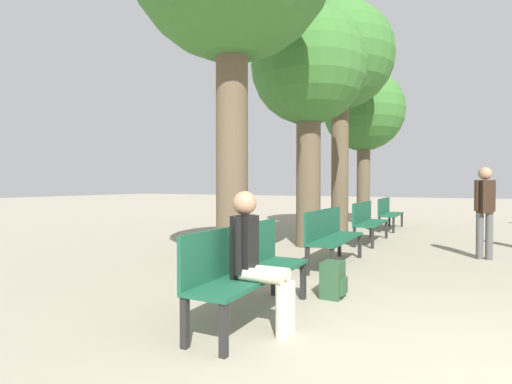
{
  "coord_description": "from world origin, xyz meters",
  "views": [
    {
      "loc": [
        -0.31,
        -2.93,
        1.37
      ],
      "look_at": [
        -4.27,
        4.77,
        1.19
      ],
      "focal_mm": 28.0,
      "sensor_mm": 36.0,
      "label": 1
    }
  ],
  "objects_px": {
    "tree_row_3": "(364,113)",
    "backpack": "(333,280)",
    "bench_row_1": "(331,233)",
    "bench_row_2": "(367,219)",
    "tree_row_1": "(309,72)",
    "bench_row_0": "(246,264)",
    "person_seated": "(256,256)",
    "pedestrian_far": "(485,207)",
    "tree_row_2": "(340,60)",
    "bench_row_3": "(388,211)"
  },
  "relations": [
    {
      "from": "tree_row_2",
      "to": "tree_row_3",
      "type": "bearing_deg",
      "value": 90.0
    },
    {
      "from": "bench_row_2",
      "to": "tree_row_1",
      "type": "xyz_separation_m",
      "value": [
        -1.02,
        -1.23,
        3.25
      ]
    },
    {
      "from": "backpack",
      "to": "pedestrian_far",
      "type": "relative_size",
      "value": 0.26
    },
    {
      "from": "pedestrian_far",
      "to": "tree_row_3",
      "type": "bearing_deg",
      "value": 121.38
    },
    {
      "from": "bench_row_0",
      "to": "tree_row_3",
      "type": "bearing_deg",
      "value": 95.69
    },
    {
      "from": "tree_row_3",
      "to": "backpack",
      "type": "relative_size",
      "value": 12.19
    },
    {
      "from": "bench_row_1",
      "to": "pedestrian_far",
      "type": "distance_m",
      "value": 2.97
    },
    {
      "from": "bench_row_3",
      "to": "tree_row_2",
      "type": "relative_size",
      "value": 0.3
    },
    {
      "from": "bench_row_2",
      "to": "person_seated",
      "type": "height_order",
      "value": "person_seated"
    },
    {
      "from": "pedestrian_far",
      "to": "bench_row_1",
      "type": "bearing_deg",
      "value": -142.5
    },
    {
      "from": "tree_row_1",
      "to": "bench_row_3",
      "type": "bearing_deg",
      "value": 76.33
    },
    {
      "from": "person_seated",
      "to": "backpack",
      "type": "xyz_separation_m",
      "value": [
        0.34,
        1.38,
        -0.49
      ]
    },
    {
      "from": "tree_row_1",
      "to": "tree_row_2",
      "type": "bearing_deg",
      "value": 90.0
    },
    {
      "from": "person_seated",
      "to": "bench_row_2",
      "type": "bearing_deg",
      "value": 92.22
    },
    {
      "from": "bench_row_2",
      "to": "tree_row_1",
      "type": "relative_size",
      "value": 0.36
    },
    {
      "from": "bench_row_1",
      "to": "bench_row_3",
      "type": "relative_size",
      "value": 1.0
    },
    {
      "from": "person_seated",
      "to": "backpack",
      "type": "distance_m",
      "value": 1.5
    },
    {
      "from": "tree_row_1",
      "to": "person_seated",
      "type": "relative_size",
      "value": 3.98
    },
    {
      "from": "tree_row_2",
      "to": "person_seated",
      "type": "height_order",
      "value": "tree_row_2"
    },
    {
      "from": "bench_row_0",
      "to": "tree_row_1",
      "type": "distance_m",
      "value": 5.83
    },
    {
      "from": "tree_row_3",
      "to": "bench_row_0",
      "type": "bearing_deg",
      "value": -84.31
    },
    {
      "from": "bench_row_0",
      "to": "bench_row_1",
      "type": "xyz_separation_m",
      "value": [
        0.0,
        2.98,
        0.0
      ]
    },
    {
      "from": "bench_row_3",
      "to": "backpack",
      "type": "bearing_deg",
      "value": -85.72
    },
    {
      "from": "bench_row_2",
      "to": "pedestrian_far",
      "type": "xyz_separation_m",
      "value": [
        2.33,
        -1.19,
        0.41
      ]
    },
    {
      "from": "tree_row_2",
      "to": "bench_row_2",
      "type": "bearing_deg",
      "value": -52.14
    },
    {
      "from": "tree_row_2",
      "to": "tree_row_3",
      "type": "distance_m",
      "value": 3.15
    },
    {
      "from": "bench_row_1",
      "to": "pedestrian_far",
      "type": "relative_size",
      "value": 1.12
    },
    {
      "from": "bench_row_1",
      "to": "tree_row_1",
      "type": "height_order",
      "value": "tree_row_1"
    },
    {
      "from": "bench_row_0",
      "to": "bench_row_2",
      "type": "distance_m",
      "value": 5.96
    },
    {
      "from": "backpack",
      "to": "bench_row_1",
      "type": "bearing_deg",
      "value": 107.55
    },
    {
      "from": "tree_row_1",
      "to": "tree_row_3",
      "type": "relative_size",
      "value": 0.99
    },
    {
      "from": "tree_row_3",
      "to": "backpack",
      "type": "distance_m",
      "value": 9.95
    },
    {
      "from": "bench_row_1",
      "to": "backpack",
      "type": "bearing_deg",
      "value": -72.45
    },
    {
      "from": "bench_row_3",
      "to": "person_seated",
      "type": "xyz_separation_m",
      "value": [
        0.24,
        -9.18,
        0.15
      ]
    },
    {
      "from": "person_seated",
      "to": "pedestrian_far",
      "type": "distance_m",
      "value": 5.44
    },
    {
      "from": "bench_row_0",
      "to": "bench_row_3",
      "type": "height_order",
      "value": "same"
    },
    {
      "from": "tree_row_1",
      "to": "bench_row_1",
      "type": "bearing_deg",
      "value": -59.7
    },
    {
      "from": "bench_row_0",
      "to": "backpack",
      "type": "xyz_separation_m",
      "value": [
        0.58,
        1.13,
        -0.34
      ]
    },
    {
      "from": "bench_row_0",
      "to": "bench_row_2",
      "type": "xyz_separation_m",
      "value": [
        0.0,
        5.96,
        0.0
      ]
    },
    {
      "from": "backpack",
      "to": "bench_row_3",
      "type": "bearing_deg",
      "value": 94.28
    },
    {
      "from": "backpack",
      "to": "pedestrian_far",
      "type": "bearing_deg",
      "value": 64.3
    },
    {
      "from": "pedestrian_far",
      "to": "bench_row_3",
      "type": "bearing_deg",
      "value": 119.26
    },
    {
      "from": "bench_row_2",
      "to": "tree_row_1",
      "type": "height_order",
      "value": "tree_row_1"
    },
    {
      "from": "bench_row_0",
      "to": "tree_row_3",
      "type": "relative_size",
      "value": 0.36
    },
    {
      "from": "tree_row_3",
      "to": "backpack",
      "type": "xyz_separation_m",
      "value": [
        1.61,
        -9.14,
        -3.6
      ]
    },
    {
      "from": "tree_row_2",
      "to": "tree_row_3",
      "type": "height_order",
      "value": "tree_row_2"
    },
    {
      "from": "bench_row_1",
      "to": "backpack",
      "type": "height_order",
      "value": "bench_row_1"
    },
    {
      "from": "tree_row_3",
      "to": "person_seated",
      "type": "distance_m",
      "value": 11.04
    },
    {
      "from": "bench_row_1",
      "to": "tree_row_2",
      "type": "bearing_deg",
      "value": 103.4
    },
    {
      "from": "bench_row_0",
      "to": "tree_row_2",
      "type": "height_order",
      "value": "tree_row_2"
    }
  ]
}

